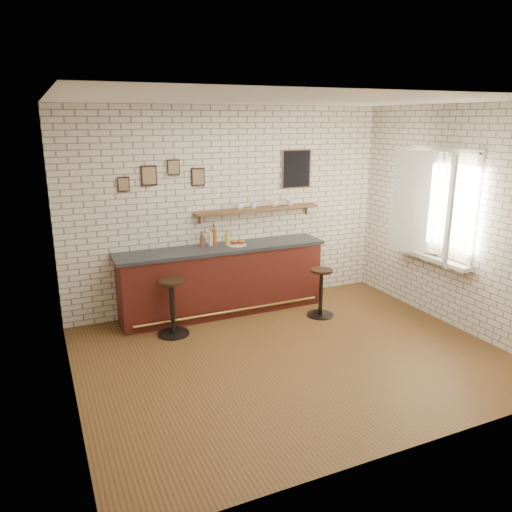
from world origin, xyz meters
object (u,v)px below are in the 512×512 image
Objects in this scene: shelf_cup_d at (290,202)px; sandwich_plate at (237,245)px; bitters_bottle_white at (211,239)px; shelf_cup_a at (240,206)px; condiment_bottle_yellow at (227,238)px; bitters_bottle_amber at (214,237)px; shelf_cup_b at (254,205)px; bitters_bottle_brown at (202,240)px; book_upper at (429,253)px; bar_stool_left at (172,306)px; bar_counter at (222,280)px; shelf_cup_c at (275,204)px; ciabatta_sandwich at (238,242)px; book_lower at (431,255)px; bar_stool_right at (321,291)px.

sandwich_plate is at bearing 176.59° from shelf_cup_d.
bitters_bottle_white is 0.66m from shelf_cup_a.
condiment_bottle_yellow is at bearing 127.95° from sandwich_plate.
shelf_cup_b reaches higher than bitters_bottle_amber.
sandwich_plate is at bearing -15.06° from bitters_bottle_brown.
book_upper is at bearing -30.56° from shelf_cup_a.
shelf_cup_a is (1.27, 0.69, 1.13)m from bar_stool_left.
book_upper is at bearing -78.39° from shelf_cup_b.
shelf_cup_c is at bearing 11.96° from bar_counter.
shelf_cup_d is (0.62, 0.00, 0.00)m from shelf_cup_b.
shelf_cup_d is at bearing 4.00° from shelf_cup_a.
shelf_cup_c and shelf_cup_d have the same top height.
bitters_bottle_brown is 0.13m from bitters_bottle_white.
shelf_cup_c is 1.19× the size of shelf_cup_d.
bitters_bottle_brown is 1.84× the size of shelf_cup_c.
bitters_bottle_brown is at bearing 106.52° from shelf_cup_c.
bitters_bottle_amber is 1.26m from bar_stool_left.
bitters_bottle_amber reaches higher than condiment_bottle_yellow.
shelf_cup_b is (0.66, 0.07, 0.41)m from bitters_bottle_amber.
shelf_cup_b reaches higher than bitters_bottle_white.
ciabatta_sandwich is 0.78× the size of bitters_bottle_amber.
sandwich_plate is 1.18× the size of book_lower.
bitters_bottle_amber is 2.51× the size of shelf_cup_c.
ciabatta_sandwich is 2.33× the size of shelf_cup_d.
bar_counter is 11.07× the size of sandwich_plate.
shelf_cup_a reaches higher than sandwich_plate.
bar_counter is 30.37× the size of shelf_cup_d.
bitters_bottle_brown is at bearing 180.00° from bitters_bottle_white.
bar_counter is 0.60m from ciabatta_sandwich.
bitters_bottle_brown is 0.39m from condiment_bottle_yellow.
bar_stool_right is at bearing -95.49° from shelf_cup_b.
shelf_cup_c is at bearing 3.89° from bitters_bottle_amber.
shelf_cup_a is at bearing 133.65° from bar_stool_right.
shelf_cup_a is (0.63, 0.07, 0.44)m from bitters_bottle_brown.
shelf_cup_a reaches higher than bitters_bottle_amber.
book_upper is at bearing -119.49° from shelf_cup_c.
shelf_cup_d reaches higher than bar_counter.
ciabatta_sandwich is at bearing 150.77° from book_upper.
bar_stool_right is 1.52m from shelf_cup_c.
shelf_cup_c is (0.35, 0.00, 0.00)m from shelf_cup_b.
shelf_cup_c is at bearing 113.41° from book_lower.
bitters_bottle_brown is at bearing 152.74° from bar_counter.
shelf_cup_d is (1.22, 0.20, 1.04)m from bar_counter.
bar_counter is at bearing -147.60° from shelf_cup_a.
bar_stool_right is 6.49× the size of shelf_cup_a.
bitters_bottle_amber reaches higher than bar_stool_right.
bar_counter is 0.66m from bitters_bottle_brown.
shelf_cup_a is at bearing 58.34° from ciabatta_sandwich.
bar_counter is 1.61m from shelf_cup_d.
sandwich_plate is 1.37m from bar_stool_left.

